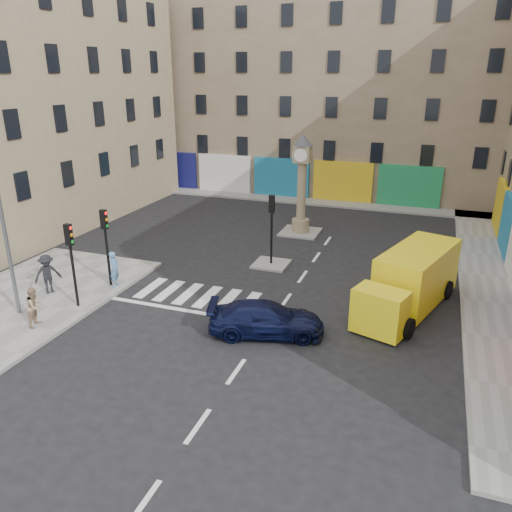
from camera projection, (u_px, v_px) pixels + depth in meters
The scene contains 17 objects.
ground at pixel (256, 344), 18.97m from camera, with size 120.00×120.00×0.00m, color black.
sidewalk_right at pixel (486, 276), 25.02m from camera, with size 2.60×30.00×0.15m, color gray.
sidewalk_far at pixel (303, 200), 39.80m from camera, with size 32.00×2.40×0.15m, color gray.
island_near at pixel (271, 264), 26.64m from camera, with size 1.80×1.80×0.12m, color gray.
island_far at pixel (300, 232), 31.94m from camera, with size 2.40×2.40×0.12m, color gray.
building_far at pixel (323, 87), 41.99m from camera, with size 32.00×10.00×17.00m, color #8A735C.
building_left at pixel (47, 107), 32.97m from camera, with size 8.00×20.00×15.00m, color #948560.
traffic_light_left_near at pixel (71, 252), 20.86m from camera, with size 0.28×0.22×3.70m.
traffic_light_left_far at pixel (106, 236), 22.98m from camera, with size 0.28×0.22×3.70m.
traffic_light_island at pixel (272, 218), 25.76m from camera, with size 0.28×0.22×3.70m.
lamp_post at pixel (0, 206), 19.48m from camera, with size 0.50×0.25×8.30m.
clock_pillar at pixel (302, 178), 30.72m from camera, with size 1.20×1.20×6.10m.
navy_sedan at pixel (266, 319), 19.45m from camera, with size 1.83×4.51×1.31m, color black.
yellow_van at pixel (411, 281), 21.51m from camera, with size 4.07×7.20×2.51m.
pedestrian_blue at pixel (115, 269), 23.45m from camera, with size 0.62×0.41×1.71m, color #4F84B5.
pedestrian_tan at pixel (35, 306), 19.80m from camera, with size 0.79×0.61×1.62m, color #9F7F62.
pedestrian_dark at pixel (47, 274), 22.70m from camera, with size 1.19×0.68×1.84m, color black.
Camera 1 is at (5.62, -15.65, 9.73)m, focal length 35.00 mm.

